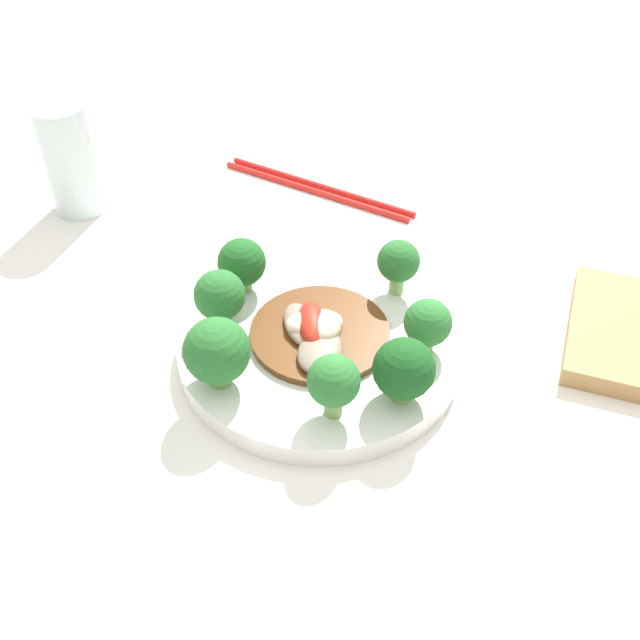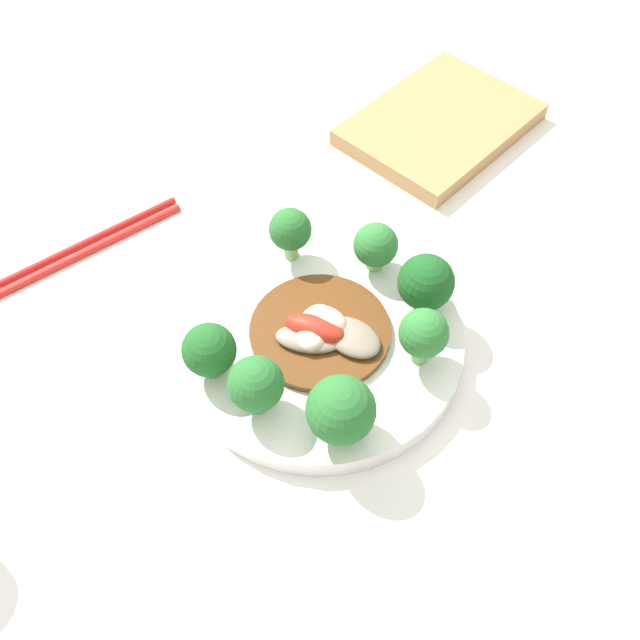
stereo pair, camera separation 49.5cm
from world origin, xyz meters
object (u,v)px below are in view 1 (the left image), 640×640
Objects in this scene: broccoli_southeast at (404,369)px; broccoli_northwest at (242,263)px; broccoli_east at (428,323)px; broccoli_west at (220,296)px; stirfry_center at (317,332)px; broccoli_northeast at (398,262)px; broccoli_south at (334,382)px; drinking_glass at (70,159)px; chopsticks at (318,189)px; plate at (320,345)px; broccoli_southwest at (217,352)px.

broccoli_northwest is (-0.15, 0.14, -0.00)m from broccoli_southeast.
broccoli_east is 0.89× the size of broccoli_west.
stirfry_center is at bearing -10.47° from broccoli_west.
broccoli_northeast and broccoli_west have the same top height.
broccoli_south is at bearing -110.06° from broccoli_northeast.
drinking_glass is at bearing 133.11° from broccoli_south.
chopsticks is (0.27, 0.04, -0.06)m from drinking_glass.
chopsticks is at bearing 9.20° from drinking_glass.
broccoli_south reaches higher than broccoli_east.
broccoli_south is 0.15m from broccoli_west.
drinking_glass is (-0.30, 0.32, 0.01)m from broccoli_south.
broccoli_east is at bearing -32.52° from drinking_glass.
drinking_glass is (-0.21, 0.17, 0.01)m from broccoli_northwest.
drinking_glass is (-0.36, 0.16, 0.01)m from broccoli_northeast.
broccoli_northwest reaches higher than plate.
broccoli_west is at bearing 135.39° from broccoli_south.
broccoli_south is (-0.06, -0.16, 0.00)m from broccoli_northeast.
broccoli_south is 1.02× the size of broccoli_west.
drinking_glass is at bearing 147.48° from broccoli_east.
broccoli_northeast reaches higher than broccoli_east.
broccoli_southwest is 0.35m from drinking_glass.
drinking_glass is at bearing 131.97° from broccoli_west.
plate is at bearing 172.98° from broccoli_east.
chopsticks is (0.08, 0.26, -0.05)m from broccoli_west.
broccoli_south is at bearing -81.07° from plate.
chopsticks is (-0.01, 0.28, -0.03)m from stirfry_center.
drinking_glass is at bearing 141.11° from plate.
broccoli_northeast reaches higher than plate.
broccoli_southwest is (-0.08, -0.06, 0.05)m from plate.
broccoli_northwest is at bearing 137.23° from broccoli_southeast.
broccoli_southeast is 0.10m from stirfry_center.
broccoli_west is at bearing -106.53° from chopsticks.
drinking_glass is at bearing 139.80° from broccoli_southeast.
plate is 0.11m from broccoli_southeast.
broccoli_northeast is at bearing -24.73° from drinking_glass.
broccoli_southwest is 0.10m from broccoli_south.
broccoli_southeast is 0.20m from broccoli_northwest.
broccoli_southeast is 1.08× the size of broccoli_northwest.
stirfry_center is (-0.07, -0.07, -0.03)m from broccoli_northeast.
stirfry_center is at bearing 175.06° from broccoli_east.
broccoli_northeast is 0.45× the size of stirfry_center.
broccoli_southwest reaches higher than broccoli_south.
broccoli_northwest is 0.43× the size of stirfry_center.
broccoli_east is 0.41× the size of drinking_glass.
broccoli_south reaches higher than broccoli_northeast.
broccoli_east reaches higher than chopsticks.
broccoli_southwest is 0.51× the size of drinking_glass.
broccoli_northwest is at bearing 120.30° from broccoli_south.
stirfry_center reaches higher than chopsticks.
broccoli_northeast reaches higher than stirfry_center.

